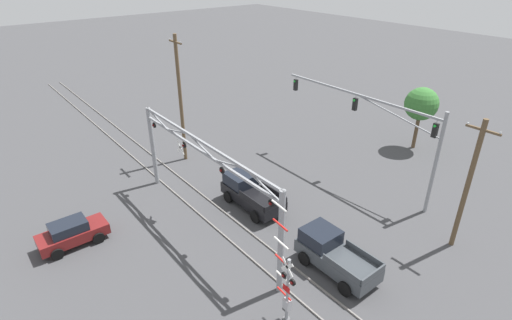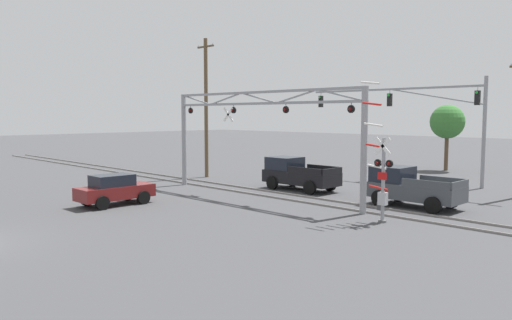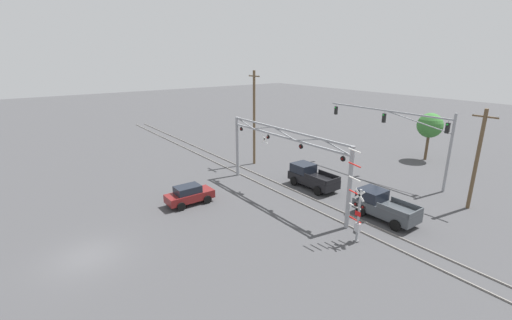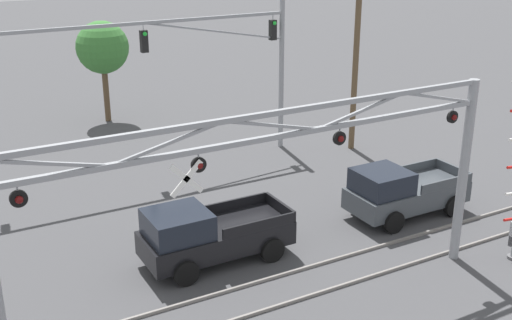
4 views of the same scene
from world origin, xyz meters
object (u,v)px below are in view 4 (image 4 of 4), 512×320
Objects in this scene: crossing_gantry at (272,185)px; utility_pole_right at (355,65)px; pickup_truck_lead at (208,234)px; pickup_truck_following at (401,192)px; background_tree_beyond_span at (102,48)px; traffic_signal_span at (211,52)px.

crossing_gantry is 15.01m from utility_pole_right.
pickup_truck_lead is 7.83m from pickup_truck_following.
background_tree_beyond_span is (1.63, 20.90, 0.08)m from crossing_gantry.
traffic_signal_span is at bearing 110.96° from pickup_truck_following.
crossing_gantry is 2.58× the size of background_tree_beyond_span.
pickup_truck_following is 8.42m from utility_pole_right.
crossing_gantry is 1.05× the size of traffic_signal_span.
crossing_gantry is at bearing -156.17° from pickup_truck_following.
background_tree_beyond_span is at bearing 108.82° from pickup_truck_following.
pickup_truck_following is 0.84× the size of background_tree_beyond_span.
traffic_signal_span is 6.92m from utility_pole_right.
background_tree_beyond_span is (1.85, 17.22, 3.09)m from pickup_truck_lead.
background_tree_beyond_span is at bearing 85.54° from crossing_gantry.
pickup_truck_following is (3.48, -9.09, -4.06)m from traffic_signal_span.
crossing_gantry is 13.16m from traffic_signal_span.
pickup_truck_following is (7.61, 3.36, -3.02)m from crossing_gantry.
traffic_signal_span reaches higher than pickup_truck_lead.
utility_pole_right reaches higher than traffic_signal_span.
pickup_truck_lead is 0.61× the size of utility_pole_right.
traffic_signal_span is 2.91× the size of pickup_truck_following.
traffic_signal_span is 2.46× the size of background_tree_beyond_span.
utility_pole_right is (10.93, 6.84, 3.17)m from pickup_truck_lead.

